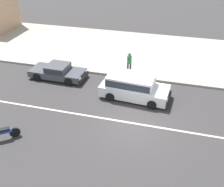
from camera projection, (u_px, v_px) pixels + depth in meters
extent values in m
plane|color=#383535|center=(132.00, 123.00, 15.11)|extent=(160.00, 160.00, 0.00)
cube|color=silver|center=(132.00, 123.00, 15.11)|extent=(50.40, 0.14, 0.01)
cube|color=#ADA393|center=(155.00, 54.00, 23.48)|extent=(68.00, 10.00, 0.15)
cube|color=#47494F|center=(58.00, 73.00, 19.61)|extent=(4.09, 1.84, 0.48)
cube|color=#47494F|center=(58.00, 67.00, 19.36)|extent=(1.55, 1.61, 0.42)
cube|color=#28333D|center=(58.00, 67.00, 19.36)|extent=(1.49, 1.65, 0.27)
cube|color=black|center=(84.00, 78.00, 19.16)|extent=(0.15, 1.73, 0.28)
cube|color=white|center=(86.00, 71.00, 19.56)|extent=(0.08, 0.24, 0.14)
cube|color=white|center=(80.00, 79.00, 18.56)|extent=(0.08, 0.24, 0.14)
cylinder|color=black|center=(78.00, 71.00, 20.04)|extent=(0.60, 0.23, 0.60)
cylinder|color=black|center=(69.00, 81.00, 18.68)|extent=(0.60, 0.23, 0.60)
cylinder|color=black|center=(48.00, 67.00, 20.64)|extent=(0.60, 0.23, 0.60)
cylinder|color=black|center=(37.00, 77.00, 19.28)|extent=(0.60, 0.23, 0.60)
cube|color=white|center=(134.00, 91.00, 17.19)|extent=(4.54, 2.21, 0.70)
cube|color=white|center=(131.00, 81.00, 16.90)|extent=(3.09, 1.92, 0.70)
cube|color=#28333D|center=(131.00, 81.00, 16.90)|extent=(2.98, 1.95, 0.45)
cube|color=black|center=(169.00, 99.00, 16.67)|extent=(0.25, 1.87, 0.28)
cube|color=white|center=(170.00, 89.00, 17.02)|extent=(0.10, 0.25, 0.14)
cube|color=white|center=(167.00, 100.00, 15.96)|extent=(0.10, 0.25, 0.14)
cylinder|color=black|center=(157.00, 90.00, 17.65)|extent=(0.61, 0.26, 0.60)
cylinder|color=black|center=(152.00, 104.00, 16.20)|extent=(0.61, 0.26, 0.60)
cylinder|color=black|center=(119.00, 84.00, 18.41)|extent=(0.61, 0.26, 0.60)
cylinder|color=black|center=(110.00, 97.00, 16.97)|extent=(0.61, 0.26, 0.60)
cylinder|color=black|center=(15.00, 132.00, 13.99)|extent=(0.51, 0.42, 0.56)
cube|color=#23479E|center=(0.00, 133.00, 13.66)|extent=(1.04, 0.83, 0.18)
cube|color=black|center=(3.00, 130.00, 13.64)|extent=(0.65, 0.57, 0.12)
cylinder|color=#4C4238|center=(128.00, 68.00, 19.95)|extent=(0.14, 0.14, 0.82)
cylinder|color=#4C4238|center=(130.00, 68.00, 19.91)|extent=(0.14, 0.14, 0.82)
cylinder|color=#389956|center=(129.00, 59.00, 19.55)|extent=(0.34, 0.34, 0.61)
sphere|color=#997051|center=(130.00, 54.00, 19.33)|extent=(0.22, 0.22, 0.22)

